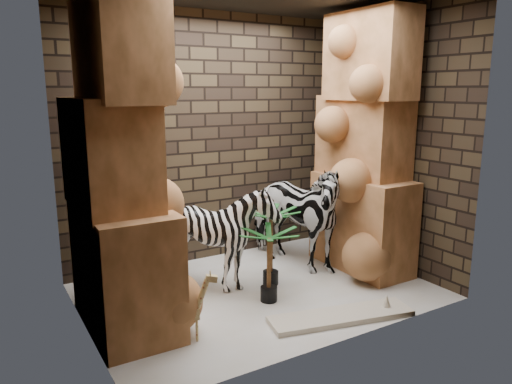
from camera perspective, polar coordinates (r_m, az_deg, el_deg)
floor at (r=5.23m, az=0.33°, el=-11.59°), size 3.50×3.50×0.00m
wall_back at (r=5.93m, az=-5.95°, el=6.18°), size 3.50×0.00×3.50m
wall_front at (r=3.83m, az=10.11°, el=2.89°), size 3.50×0.00×3.50m
wall_left at (r=4.21m, az=-20.51°, el=3.12°), size 0.00×3.00×3.00m
wall_right at (r=5.93m, az=15.06°, el=5.83°), size 0.00×3.00×3.00m
rock_pillar_left at (r=4.28m, az=-15.91°, el=3.57°), size 0.68×1.30×3.00m
rock_pillar_right at (r=5.69m, az=12.73°, el=5.71°), size 0.58×1.25×3.00m
zebra_right at (r=5.70m, az=4.27°, el=-1.61°), size 0.99×1.41×1.51m
zebra_left at (r=5.12m, az=-4.16°, el=-5.83°), size 1.06×1.26×1.06m
giraffe_toy at (r=4.21m, az=-8.16°, el=-13.15°), size 0.34×0.22×0.62m
palm_front at (r=5.26m, az=1.76°, el=-6.43°), size 0.36×0.36×0.86m
palm_back at (r=4.87m, az=1.54°, el=-8.61°), size 0.36×0.36×0.76m
surfboard at (r=4.72m, az=10.00°, el=-14.19°), size 1.42×0.64×0.05m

